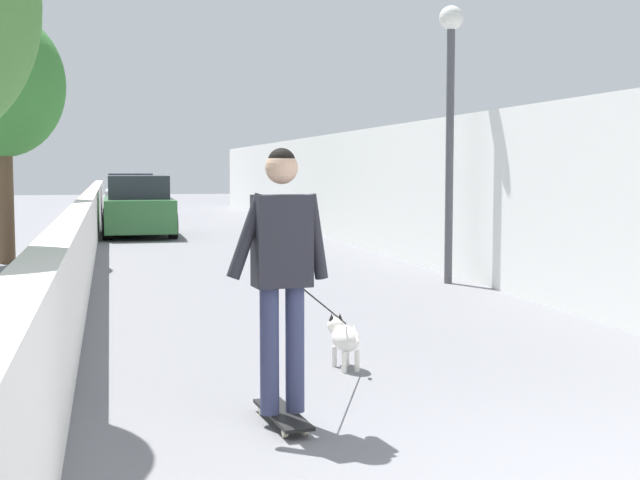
% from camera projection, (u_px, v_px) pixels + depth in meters
% --- Properties ---
extents(ground_plane, '(80.00, 80.00, 0.00)m').
position_uv_depth(ground_plane, '(237.00, 252.00, 17.88)').
color(ground_plane, slate).
extents(wall_left, '(48.00, 0.30, 1.17)m').
position_uv_depth(wall_left, '(84.00, 234.00, 15.20)').
color(wall_left, silver).
rests_on(wall_left, ground).
extents(fence_right, '(48.00, 0.30, 2.57)m').
position_uv_depth(fence_right, '(407.00, 192.00, 16.53)').
color(fence_right, white).
rests_on(fence_right, ground).
extents(tree_left_near, '(2.23, 2.23, 4.55)m').
position_uv_depth(tree_left_near, '(2.00, 86.00, 15.62)').
color(tree_left_near, brown).
rests_on(tree_left_near, ground).
extents(lamp_post, '(0.36, 0.36, 4.13)m').
position_uv_depth(lamp_post, '(450.00, 94.00, 12.90)').
color(lamp_post, '#4C4C51').
rests_on(lamp_post, ground).
extents(skateboard, '(0.82, 0.28, 0.08)m').
position_uv_depth(skateboard, '(282.00, 415.00, 5.91)').
color(skateboard, black).
rests_on(skateboard, ground).
extents(person_skateboarder, '(0.26, 0.72, 1.79)m').
position_uv_depth(person_skateboarder, '(282.00, 258.00, 5.82)').
color(person_skateboarder, '#333859').
rests_on(person_skateboarder, skateboard).
extents(dog, '(1.80, 0.98, 1.06)m').
position_uv_depth(dog, '(344.00, 337.00, 7.55)').
color(dog, white).
rests_on(dog, ground).
extents(car_near, '(3.96, 1.80, 1.54)m').
position_uv_depth(car_near, '(138.00, 208.00, 22.33)').
color(car_near, '#336B38').
rests_on(car_near, ground).
extents(car_far, '(4.00, 1.80, 1.54)m').
position_uv_depth(car_far, '(130.00, 197.00, 30.66)').
color(car_far, silver).
rests_on(car_far, ground).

